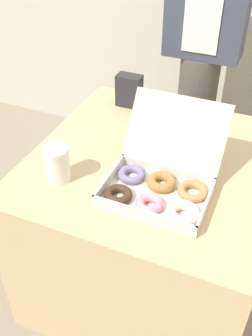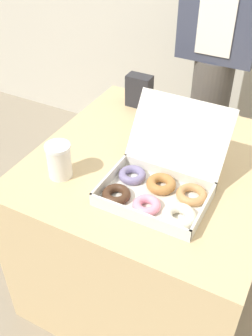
# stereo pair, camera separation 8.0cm
# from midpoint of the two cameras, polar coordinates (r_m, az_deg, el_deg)

# --- Properties ---
(ground_plane) EXTENTS (14.00, 14.00, 0.00)m
(ground_plane) POSITION_cam_midpoint_polar(r_m,az_deg,el_deg) (1.94, 4.67, -15.58)
(ground_plane) COLOR gray
(table) EXTENTS (0.87, 0.89, 0.70)m
(table) POSITION_cam_midpoint_polar(r_m,az_deg,el_deg) (1.67, 5.28, -8.46)
(table) COLOR tan
(table) RESTS_ON ground_plane
(donut_box) EXTENTS (0.34, 0.38, 0.24)m
(donut_box) POSITION_cam_midpoint_polar(r_m,az_deg,el_deg) (1.27, 6.74, -2.55)
(donut_box) COLOR silver
(donut_box) RESTS_ON table
(coffee_cup) EXTENTS (0.09, 0.09, 0.13)m
(coffee_cup) POSITION_cam_midpoint_polar(r_m,az_deg,el_deg) (1.33, -7.99, 1.05)
(coffee_cup) COLOR silver
(coffee_cup) RESTS_ON table
(napkin_holder) EXTENTS (0.11, 0.06, 0.14)m
(napkin_holder) POSITION_cam_midpoint_polar(r_m,az_deg,el_deg) (1.73, 3.27, 11.08)
(napkin_holder) COLOR #232328
(napkin_holder) RESTS_ON table
(person_customer) EXTENTS (0.35, 0.22, 1.61)m
(person_customer) POSITION_cam_midpoint_polar(r_m,az_deg,el_deg) (1.91, 14.49, 17.25)
(person_customer) COLOR #4C4742
(person_customer) RESTS_ON ground_plane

